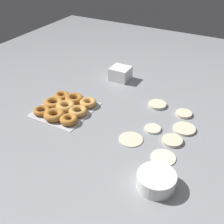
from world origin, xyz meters
name	(u,v)px	position (x,y,z in m)	size (l,w,h in m)	color
ground_plane	(140,121)	(0.00, 0.00, 0.00)	(3.00, 3.00, 0.00)	gray
pancake_0	(184,114)	(-0.16, 0.18, 0.01)	(0.09, 0.09, 0.01)	beige
pancake_1	(153,129)	(0.04, 0.08, 0.01)	(0.08, 0.08, 0.01)	beige
pancake_2	(172,141)	(0.08, 0.20, 0.01)	(0.10, 0.10, 0.01)	beige
pancake_3	(163,157)	(0.21, 0.20, 0.00)	(0.11, 0.11, 0.01)	silver
pancake_4	(157,105)	(-0.18, 0.03, 0.01)	(0.10, 0.10, 0.02)	beige
pancake_5	(131,139)	(0.16, 0.02, 0.00)	(0.11, 0.11, 0.01)	beige
pancake_6	(184,129)	(-0.03, 0.22, 0.01)	(0.11, 0.11, 0.01)	beige
donut_tray	(65,107)	(0.10, -0.40, 0.02)	(0.30, 0.29, 0.04)	silver
batter_bowl	(156,180)	(0.37, 0.23, 0.03)	(0.15, 0.15, 0.06)	white
container_stack	(120,74)	(-0.37, -0.30, 0.04)	(0.11, 0.12, 0.08)	white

